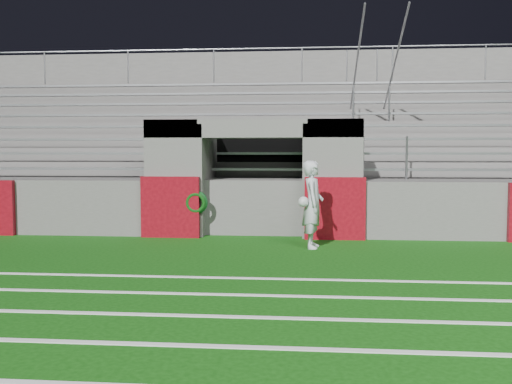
# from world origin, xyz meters

# --- Properties ---
(ground) EXTENTS (90.00, 90.00, 0.00)m
(ground) POSITION_xyz_m (0.00, 0.00, 0.00)
(ground) COLOR #0F450B
(ground) RESTS_ON ground
(stadium_structure) EXTENTS (26.00, 8.48, 5.42)m
(stadium_structure) POSITION_xyz_m (0.00, 7.97, 1.49)
(stadium_structure) COLOR #575553
(stadium_structure) RESTS_ON ground
(goalkeeper_with_ball) EXTENTS (0.51, 0.65, 1.72)m
(goalkeeper_with_ball) POSITION_xyz_m (1.31, 1.84, 0.86)
(goalkeeper_with_ball) COLOR silver
(goalkeeper_with_ball) RESTS_ON ground
(hose_coil) EXTENTS (0.52, 0.14, 0.52)m
(hose_coil) POSITION_xyz_m (-1.23, 2.93, 0.78)
(hose_coil) COLOR #0D4117
(hose_coil) RESTS_ON ground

